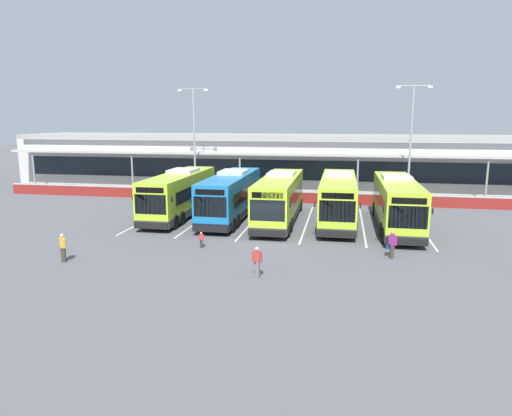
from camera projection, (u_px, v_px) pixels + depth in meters
The scene contains 20 objects.
ground_plane at pixel (268, 241), 30.25m from camera, with size 200.00×200.00×0.00m, color #56565B.
terminal_building at pixel (304, 160), 55.64m from camera, with size 70.00×13.00×6.00m.
red_barrier_wall at pixel (292, 197), 44.13m from camera, with size 60.00×0.40×1.10m.
coach_bus_leftmost at pixel (180, 194), 37.85m from camera, with size 2.99×12.16×3.78m.
coach_bus_left_centre at pixel (231, 196), 36.94m from camera, with size 2.99×12.16×3.78m.
coach_bus_centre at pixel (280, 199), 35.70m from camera, with size 2.99×12.16×3.78m.
coach_bus_right_centre at pixel (338, 200), 35.47m from camera, with size 2.99×12.16×3.78m.
coach_bus_rightmost at pixel (397, 204), 33.66m from camera, with size 2.99×12.16×3.78m.
bay_stripe_far_west at pixel (154, 216), 37.94m from camera, with size 0.14×13.00×0.01m, color silver.
bay_stripe_west at pixel (203, 218), 37.18m from camera, with size 0.14×13.00×0.01m, color silver.
bay_stripe_mid_west at pixel (254, 220), 36.42m from camera, with size 0.14×13.00×0.01m, color silver.
bay_stripe_centre at pixel (307, 223), 35.66m from camera, with size 0.14×13.00×0.01m, color silver.
bay_stripe_mid_east at pixel (363, 225), 34.89m from camera, with size 0.14×13.00×0.01m, color silver.
bay_stripe_east at pixel (421, 227), 34.13m from camera, with size 0.14×13.00×0.01m, color silver.
pedestrian_with_handbag at pixel (392, 244), 26.36m from camera, with size 0.56×0.58×1.62m.
pedestrian_in_dark_coat at pixel (257, 261), 23.14m from camera, with size 0.54×0.36×1.62m.
pedestrian_child at pixel (201, 239), 28.60m from camera, with size 0.33×0.19×1.00m.
pedestrian_near_bin at pixel (63, 247), 25.72m from camera, with size 0.49×0.42×1.62m.
lamp_post_west at pixel (194, 135), 47.55m from camera, with size 3.24×0.28×11.00m.
lamp_post_centre at pixel (411, 136), 42.84m from camera, with size 3.24×0.28×11.00m.
Camera 1 is at (4.65, -28.92, 7.89)m, focal length 32.36 mm.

